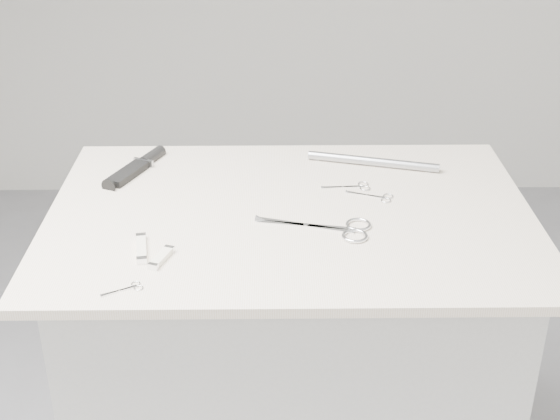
{
  "coord_description": "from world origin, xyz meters",
  "views": [
    {
      "loc": [
        -0.04,
        -1.42,
        1.66
      ],
      "look_at": [
        -0.02,
        0.01,
        0.92
      ],
      "focal_mm": 50.0,
      "sensor_mm": 36.0,
      "label": 1
    }
  ],
  "objects_px": {
    "pocket_knife_b": "(161,258)",
    "metal_rail": "(373,162)",
    "embroidery_scissors_b": "(354,187)",
    "tiny_scissors": "(127,289)",
    "large_shears": "(338,228)",
    "plinth": "(289,389)",
    "sheathed_knife": "(139,166)",
    "embroidery_scissors_a": "(377,197)",
    "pocket_knife_a": "(141,248)"
  },
  "relations": [
    {
      "from": "large_shears",
      "to": "embroidery_scissors_a",
      "type": "xyz_separation_m",
      "value": [
        0.09,
        0.14,
        -0.0
      ]
    },
    {
      "from": "plinth",
      "to": "pocket_knife_a",
      "type": "height_order",
      "value": "pocket_knife_a"
    },
    {
      "from": "large_shears",
      "to": "tiny_scissors",
      "type": "relative_size",
      "value": 3.19
    },
    {
      "from": "embroidery_scissors_b",
      "to": "sheathed_knife",
      "type": "relative_size",
      "value": 0.54
    },
    {
      "from": "plinth",
      "to": "pocket_knife_a",
      "type": "xyz_separation_m",
      "value": [
        -0.28,
        -0.16,
        0.48
      ]
    },
    {
      "from": "large_shears",
      "to": "tiny_scissors",
      "type": "bearing_deg",
      "value": -137.47
    },
    {
      "from": "plinth",
      "to": "embroidery_scissors_b",
      "type": "distance_m",
      "value": 0.51
    },
    {
      "from": "sheathed_knife",
      "to": "pocket_knife_b",
      "type": "xyz_separation_m",
      "value": [
        0.1,
        -0.41,
        -0.0
      ]
    },
    {
      "from": "large_shears",
      "to": "embroidery_scissors_b",
      "type": "height_order",
      "value": "large_shears"
    },
    {
      "from": "plinth",
      "to": "embroidery_scissors_b",
      "type": "relative_size",
      "value": 8.46
    },
    {
      "from": "large_shears",
      "to": "embroidery_scissors_a",
      "type": "bearing_deg",
      "value": 70.45
    },
    {
      "from": "plinth",
      "to": "sheathed_knife",
      "type": "xyz_separation_m",
      "value": [
        -0.34,
        0.22,
        0.48
      ]
    },
    {
      "from": "embroidery_scissors_b",
      "to": "metal_rail",
      "type": "height_order",
      "value": "metal_rail"
    },
    {
      "from": "embroidery_scissors_b",
      "to": "pocket_knife_b",
      "type": "relative_size",
      "value": 1.39
    },
    {
      "from": "pocket_knife_a",
      "to": "metal_rail",
      "type": "relative_size",
      "value": 0.34
    },
    {
      "from": "pocket_knife_a",
      "to": "pocket_knife_b",
      "type": "distance_m",
      "value": 0.05
    },
    {
      "from": "plinth",
      "to": "sheathed_knife",
      "type": "distance_m",
      "value": 0.63
    },
    {
      "from": "plinth",
      "to": "embroidery_scissors_a",
      "type": "height_order",
      "value": "embroidery_scissors_a"
    },
    {
      "from": "sheathed_knife",
      "to": "metal_rail",
      "type": "bearing_deg",
      "value": -64.64
    },
    {
      "from": "embroidery_scissors_a",
      "to": "metal_rail",
      "type": "relative_size",
      "value": 0.33
    },
    {
      "from": "plinth",
      "to": "embroidery_scissors_b",
      "type": "xyz_separation_m",
      "value": [
        0.14,
        0.11,
        0.47
      ]
    },
    {
      "from": "sheathed_knife",
      "to": "plinth",
      "type": "bearing_deg",
      "value": -98.1
    },
    {
      "from": "embroidery_scissors_a",
      "to": "pocket_knife_b",
      "type": "xyz_separation_m",
      "value": [
        -0.43,
        -0.25,
        0.0
      ]
    },
    {
      "from": "pocket_knife_b",
      "to": "metal_rail",
      "type": "relative_size",
      "value": 0.25
    },
    {
      "from": "embroidery_scissors_b",
      "to": "pocket_knife_a",
      "type": "relative_size",
      "value": 1.04
    },
    {
      "from": "plinth",
      "to": "metal_rail",
      "type": "relative_size",
      "value": 2.95
    },
    {
      "from": "sheathed_knife",
      "to": "pocket_knife_b",
      "type": "height_order",
      "value": "sheathed_knife"
    },
    {
      "from": "large_shears",
      "to": "embroidery_scissors_b",
      "type": "relative_size",
      "value": 2.16
    },
    {
      "from": "embroidery_scissors_b",
      "to": "tiny_scissors",
      "type": "distance_m",
      "value": 0.59
    },
    {
      "from": "embroidery_scissors_a",
      "to": "embroidery_scissors_b",
      "type": "relative_size",
      "value": 0.95
    },
    {
      "from": "embroidery_scissors_a",
      "to": "sheathed_knife",
      "type": "height_order",
      "value": "sheathed_knife"
    },
    {
      "from": "large_shears",
      "to": "pocket_knife_a",
      "type": "relative_size",
      "value": 2.24
    },
    {
      "from": "large_shears",
      "to": "pocket_knife_b",
      "type": "distance_m",
      "value": 0.35
    },
    {
      "from": "embroidery_scissors_b",
      "to": "pocket_knife_b",
      "type": "bearing_deg",
      "value": -145.5
    },
    {
      "from": "plinth",
      "to": "pocket_knife_b",
      "type": "relative_size",
      "value": 11.8
    },
    {
      "from": "pocket_knife_b",
      "to": "metal_rail",
      "type": "bearing_deg",
      "value": -26.55
    },
    {
      "from": "plinth",
      "to": "metal_rail",
      "type": "height_order",
      "value": "metal_rail"
    },
    {
      "from": "large_shears",
      "to": "embroidery_scissors_b",
      "type": "bearing_deg",
      "value": 89.54
    },
    {
      "from": "embroidery_scissors_a",
      "to": "plinth",
      "type": "bearing_deg",
      "value": -140.57
    },
    {
      "from": "embroidery_scissors_a",
      "to": "pocket_knife_a",
      "type": "distance_m",
      "value": 0.52
    },
    {
      "from": "plinth",
      "to": "pocket_knife_b",
      "type": "xyz_separation_m",
      "value": [
        -0.24,
        -0.19,
        0.47
      ]
    },
    {
      "from": "large_shears",
      "to": "sheathed_knife",
      "type": "height_order",
      "value": "sheathed_knife"
    },
    {
      "from": "embroidery_scissors_a",
      "to": "tiny_scissors",
      "type": "distance_m",
      "value": 0.59
    },
    {
      "from": "plinth",
      "to": "pocket_knife_a",
      "type": "relative_size",
      "value": 8.76
    },
    {
      "from": "embroidery_scissors_a",
      "to": "tiny_scissors",
      "type": "xyz_separation_m",
      "value": [
        -0.48,
        -0.35,
        -0.0
      ]
    },
    {
      "from": "plinth",
      "to": "pocket_knife_b",
      "type": "distance_m",
      "value": 0.57
    },
    {
      "from": "plinth",
      "to": "pocket_knife_b",
      "type": "bearing_deg",
      "value": -141.74
    },
    {
      "from": "embroidery_scissors_a",
      "to": "sheathed_knife",
      "type": "distance_m",
      "value": 0.55
    },
    {
      "from": "tiny_scissors",
      "to": "pocket_knife_b",
      "type": "xyz_separation_m",
      "value": [
        0.05,
        0.1,
        0.0
      ]
    },
    {
      "from": "embroidery_scissors_a",
      "to": "embroidery_scissors_b",
      "type": "height_order",
      "value": "same"
    }
  ]
}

